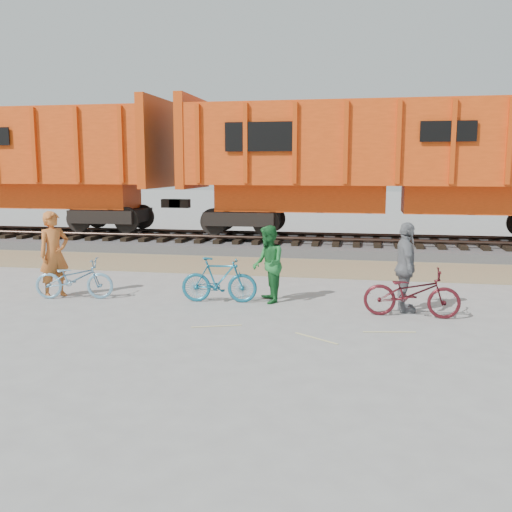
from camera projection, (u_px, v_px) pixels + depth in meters
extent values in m
plane|color=#9E9E99|center=(279.00, 318.00, 10.69)|extent=(120.00, 120.00, 0.00)
cube|color=#9E8B62|center=(308.00, 267.00, 16.03)|extent=(120.00, 3.00, 0.02)
cube|color=slate|center=(318.00, 246.00, 19.40)|extent=(120.00, 4.00, 0.30)
cube|color=black|center=(138.00, 236.00, 20.57)|extent=(0.22, 2.60, 0.12)
cube|color=black|center=(318.00, 240.00, 19.37)|extent=(0.22, 2.60, 0.12)
cylinder|color=#382821|center=(316.00, 239.00, 18.65)|extent=(120.00, 0.12, 0.12)
cylinder|color=#382821|center=(320.00, 234.00, 20.05)|extent=(120.00, 0.12, 0.12)
cube|color=#CC3F0C|center=(157.00, 143.00, 19.92)|extent=(0.30, 3.06, 3.10)
cube|color=black|center=(393.00, 224.00, 18.83)|extent=(11.20, 2.20, 0.80)
cube|color=#EE4C10|center=(394.00, 198.00, 18.70)|extent=(11.76, 1.65, 0.90)
cube|color=#EE4C10|center=(396.00, 144.00, 18.43)|extent=(14.00, 3.00, 2.60)
cube|color=#CC3F0C|center=(192.00, 143.00, 19.68)|extent=(0.30, 3.06, 3.10)
cube|color=black|center=(260.00, 137.00, 17.64)|extent=(2.20, 0.04, 0.90)
imported|color=#74AAC8|center=(74.00, 279.00, 12.19)|extent=(1.74, 0.89, 0.87)
imported|color=#186A87|center=(219.00, 280.00, 11.85)|extent=(1.62, 0.60, 0.95)
imported|color=#4C1319|center=(412.00, 293.00, 10.68)|extent=(1.79, 0.68, 0.93)
imported|color=#C36529|center=(54.00, 254.00, 12.31)|extent=(0.74, 0.81, 1.87)
imported|color=#1F6F2F|center=(268.00, 264.00, 11.81)|extent=(0.84, 0.94, 1.61)
imported|color=gray|center=(406.00, 267.00, 11.02)|extent=(0.54, 1.07, 1.75)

